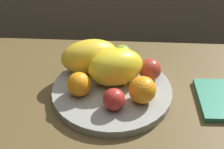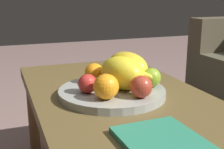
{
  "view_description": "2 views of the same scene",
  "coord_description": "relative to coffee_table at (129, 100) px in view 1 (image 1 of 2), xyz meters",
  "views": [
    {
      "loc": [
        -0.01,
        -0.76,
        1.05
      ],
      "look_at": [
        -0.05,
        -0.03,
        0.51
      ],
      "focal_mm": 50.12,
      "sensor_mm": 36.0,
      "label": 1
    },
    {
      "loc": [
        0.85,
        -0.37,
        0.77
      ],
      "look_at": [
        -0.05,
        -0.03,
        0.51
      ],
      "focal_mm": 48.35,
      "sensor_mm": 36.0,
      "label": 2
    }
  ],
  "objects": [
    {
      "name": "melon_large_front",
      "position": [
        -0.13,
        0.06,
        0.13
      ],
      "size": [
        0.21,
        0.16,
        0.11
      ],
      "primitive_type": "ellipsoid",
      "rotation": [
        0.0,
        0.0,
        0.33
      ],
      "color": "yellow",
      "rests_on": "fruit_bowl"
    },
    {
      "name": "orange_left",
      "position": [
        0.03,
        -0.08,
        0.11
      ],
      "size": [
        0.08,
        0.08,
        0.08
      ],
      "primitive_type": "sphere",
      "color": "orange",
      "rests_on": "fruit_bowl"
    },
    {
      "name": "apple_left",
      "position": [
        0.06,
        0.02,
        0.11
      ],
      "size": [
        0.07,
        0.07,
        0.07
      ],
      "primitive_type": "sphere",
      "color": "#A73725",
      "rests_on": "fruit_bowl"
    },
    {
      "name": "apple_right",
      "position": [
        -0.03,
        0.1,
        0.11
      ],
      "size": [
        0.07,
        0.07,
        0.07
      ],
      "primitive_type": "sphere",
      "color": "#81A627",
      "rests_on": "fruit_bowl"
    },
    {
      "name": "coffee_table",
      "position": [
        0.0,
        0.0,
        0.0
      ],
      "size": [
        1.17,
        0.58,
        0.44
      ],
      "color": "brown",
      "rests_on": "ground_plane"
    },
    {
      "name": "apple_front",
      "position": [
        -0.04,
        -0.12,
        0.1
      ],
      "size": [
        0.06,
        0.06,
        0.06
      ],
      "primitive_type": "sphere",
      "color": "red",
      "rests_on": "fruit_bowl"
    },
    {
      "name": "banana_bunch",
      "position": [
        -0.05,
        0.04,
        0.1
      ],
      "size": [
        0.18,
        0.17,
        0.06
      ],
      "color": "yellow",
      "rests_on": "fruit_bowl"
    },
    {
      "name": "orange_front",
      "position": [
        -0.15,
        -0.06,
        0.11
      ],
      "size": [
        0.07,
        0.07,
        0.07
      ],
      "primitive_type": "sphere",
      "color": "orange",
      "rests_on": "fruit_bowl"
    },
    {
      "name": "melon_smaller_beside",
      "position": [
        -0.04,
        0.0,
        0.13
      ],
      "size": [
        0.2,
        0.17,
        0.11
      ],
      "primitive_type": "ellipsoid",
      "rotation": [
        0.0,
        0.0,
        0.4
      ],
      "color": "yellow",
      "rests_on": "fruit_bowl"
    },
    {
      "name": "fruit_bowl",
      "position": [
        -0.05,
        -0.03,
        0.06
      ],
      "size": [
        0.36,
        0.36,
        0.03
      ],
      "primitive_type": "cylinder",
      "color": "#969992",
      "rests_on": "coffee_table"
    }
  ]
}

